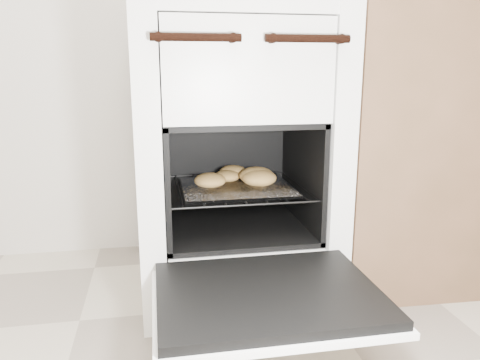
{
  "coord_description": "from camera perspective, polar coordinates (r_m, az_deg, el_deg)",
  "views": [
    {
      "loc": [
        -0.12,
        -0.14,
        0.65
      ],
      "look_at": [
        0.11,
        1.07,
        0.36
      ],
      "focal_mm": 35.0,
      "sensor_mm": 36.0,
      "label": 1
    }
  ],
  "objects": [
    {
      "name": "stove",
      "position": [
        1.38,
        -1.0,
        3.05
      ],
      "size": [
        0.54,
        0.6,
        0.83
      ],
      "color": "white",
      "rests_on": "ground"
    },
    {
      "name": "oven_door",
      "position": [
        1.03,
        3.39,
        -13.96
      ],
      "size": [
        0.49,
        0.38,
        0.03
      ],
      "color": "black",
      "rests_on": "stove"
    },
    {
      "name": "oven_rack",
      "position": [
        1.35,
        -0.56,
        -0.94
      ],
      "size": [
        0.39,
        0.38,
        0.01
      ],
      "color": "black",
      "rests_on": "stove"
    },
    {
      "name": "foil_sheet",
      "position": [
        1.33,
        -0.43,
        -0.9
      ],
      "size": [
        0.31,
        0.27,
        0.01
      ],
      "primitive_type": "cube",
      "color": "white",
      "rests_on": "oven_rack"
    },
    {
      "name": "baked_rolls",
      "position": [
        1.35,
        0.18,
        0.45
      ],
      "size": [
        0.27,
        0.22,
        0.05
      ],
      "color": "tan",
      "rests_on": "foil_sheet"
    },
    {
      "name": "counter",
      "position": [
        1.69,
        24.28,
        4.75
      ],
      "size": [
        0.89,
        0.61,
        0.87
      ],
      "primitive_type": "cube",
      "rotation": [
        0.0,
        0.0,
        -0.04
      ],
      "color": "brown",
      "rests_on": "ground"
    }
  ]
}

